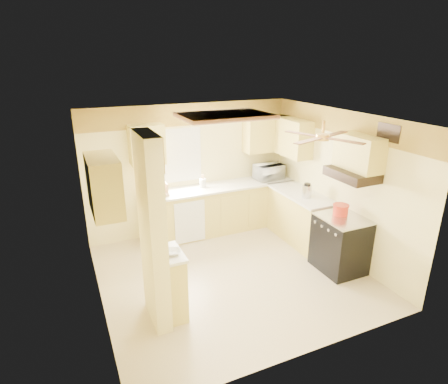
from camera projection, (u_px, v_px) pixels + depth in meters
name	position (u px, v px, depth m)	size (l,w,h in m)	color
floor	(232.00, 274.00, 6.02)	(4.00, 4.00, 0.00)	beige
ceiling	(233.00, 118.00, 5.17)	(4.00, 4.00, 0.00)	white
wall_back	(190.00, 169.00, 7.22)	(4.00, 4.00, 0.00)	#F4E495
wall_front	(309.00, 262.00, 3.96)	(4.00, 4.00, 0.00)	#F4E495
wall_left	(93.00, 225.00, 4.82)	(3.80, 3.80, 0.00)	#F4E495
wall_right	(339.00, 185.00, 6.36)	(3.80, 3.80, 0.00)	#F4E495
wallpaper_border	(189.00, 115.00, 6.85)	(4.00, 0.02, 0.40)	gold
partition_column	(153.00, 233.00, 4.60)	(0.20, 0.70, 2.50)	#F4E495
partition_ledge	(173.00, 285.00, 4.96)	(0.25, 0.55, 0.90)	#D8BE55
ledge_top	(171.00, 253.00, 4.80)	(0.28, 0.58, 0.04)	silver
lower_cabinets_back	(220.00, 209.00, 7.43)	(3.00, 0.60, 0.90)	#D8BE55
lower_cabinets_right	(300.00, 217.00, 7.03)	(0.60, 1.40, 0.90)	#D8BE55
countertop_back	(221.00, 187.00, 7.26)	(3.04, 0.64, 0.04)	silver
countertop_right	(301.00, 194.00, 6.87)	(0.64, 1.44, 0.04)	silver
dishwasher_panel	(190.00, 222.00, 6.88)	(0.58, 0.02, 0.80)	white
window	(178.00, 156.00, 7.01)	(0.92, 0.02, 1.02)	white
upper_cab_back_left	(147.00, 145.00, 6.54)	(0.60, 0.35, 0.70)	#D8BE55
upper_cab_back_right	(266.00, 134.00, 7.46)	(0.90, 0.35, 0.70)	#D8BE55
upper_cab_right	(291.00, 137.00, 7.16)	(0.35, 1.00, 0.70)	#D8BE55
upper_cab_left_wall	(104.00, 185.00, 4.47)	(0.35, 0.75, 0.70)	#D8BE55
upper_cab_over_stove	(359.00, 153.00, 5.58)	(0.35, 0.76, 0.52)	#D8BE55
stove	(340.00, 244.00, 6.03)	(0.68, 0.77, 0.92)	black
range_hood	(352.00, 174.00, 5.66)	(0.50, 0.76, 0.14)	black
poster_menu	(159.00, 186.00, 4.44)	(0.02, 0.42, 0.57)	black
poster_nashville	(162.00, 235.00, 4.66)	(0.02, 0.42, 0.57)	black
ceiling_light_panel	(225.00, 116.00, 5.65)	(1.35, 0.95, 0.06)	brown
ceiling_fan	(323.00, 137.00, 5.02)	(1.15, 1.15, 0.26)	gold
vent_grate	(389.00, 133.00, 5.22)	(0.02, 0.40, 0.25)	black
microwave	(269.00, 172.00, 7.60)	(0.56, 0.38, 0.31)	white
bowl	(173.00, 252.00, 4.74)	(0.21, 0.21, 0.05)	white
dutch_oven	(341.00, 210.00, 5.97)	(0.25, 0.25, 0.17)	red
kettle	(307.00, 191.00, 6.62)	(0.17, 0.17, 0.26)	silver
dish_rack	(157.00, 191.00, 6.72)	(0.39, 0.29, 0.23)	#D7AE7C
utensil_crock	(203.00, 183.00, 7.16)	(0.13, 0.13, 0.25)	white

